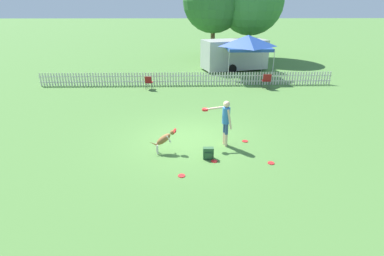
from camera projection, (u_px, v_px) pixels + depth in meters
name	position (u px, v px, depth m)	size (l,w,h in m)	color
ground_plane	(189.00, 139.00, 11.70)	(240.00, 240.00, 0.00)	#4C7A38
handler_person	(225.00, 118.00, 10.82)	(1.08, 0.46, 1.72)	beige
leaping_dog	(164.00, 139.00, 10.50)	(0.98, 0.41, 0.87)	olive
frisbee_near_handler	(245.00, 141.00, 11.52)	(0.22, 0.22, 0.02)	red
frisbee_near_dog	(182.00, 176.00, 9.18)	(0.22, 0.22, 0.02)	red
frisbee_midfield	(271.00, 163.00, 9.92)	(0.22, 0.22, 0.02)	red
frisbee_far_scatter	(214.00, 161.00, 10.04)	(0.22, 0.22, 0.02)	red
backpack_on_grass	(208.00, 153.00, 10.17)	(0.36, 0.22, 0.40)	#2D5633
picket_fence	(187.00, 79.00, 19.49)	(19.04, 0.04, 0.86)	beige
folding_chair_blue_left	(267.00, 80.00, 18.70)	(0.54, 0.56, 0.93)	#333338
folding_chair_center	(149.00, 82.00, 18.50)	(0.48, 0.50, 0.83)	#333338
canopy_tent_main	(248.00, 42.00, 20.67)	(3.01, 3.01, 2.99)	#B2B2B2
equipment_trailer	(234.00, 54.00, 23.84)	(5.84, 3.48, 2.37)	#B7B7B7
tree_left_grove	(214.00, 1.00, 27.72)	(5.71, 5.71, 8.08)	brown
tree_right_grove	(251.00, 2.00, 27.82)	(5.99, 5.99, 8.15)	brown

